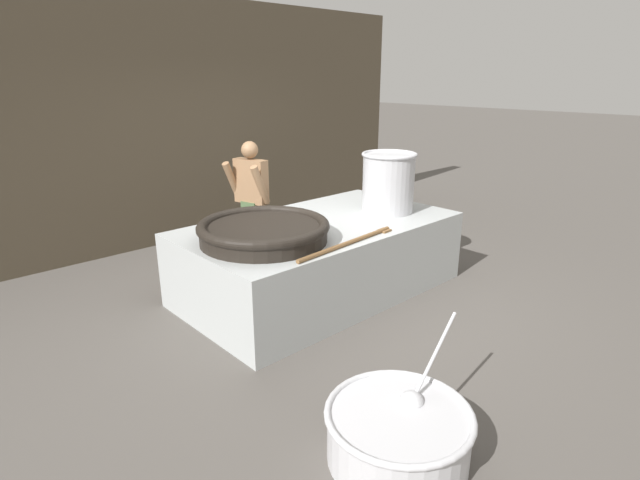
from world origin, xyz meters
The scene contains 8 objects.
ground_plane centered at (0.00, 0.00, 0.00)m, with size 60.00×60.00×0.00m, color #56514C.
back_wall centered at (0.00, 2.78, 1.62)m, with size 7.98×0.24×3.25m, color #4C4233.
hearth_platform centered at (0.00, 0.00, 0.39)m, with size 2.90×1.62×0.78m.
giant_wok_near centered at (-0.81, -0.10, 0.88)m, with size 1.23×1.23×0.20m.
stock_pot centered at (0.87, -0.19, 1.12)m, with size 0.61×0.61×0.66m.
stirring_paddle centered at (-0.26, -0.70, 0.80)m, with size 1.28×0.17×0.04m.
cook centered at (0.06, 1.32, 0.81)m, with size 0.42×0.59×1.50m.
prep_bowl_vegetables centered at (-1.36, -2.17, 0.19)m, with size 1.17×0.91×0.72m.
Camera 1 is at (-3.42, -3.69, 2.26)m, focal length 28.00 mm.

